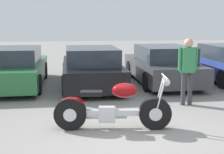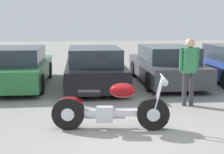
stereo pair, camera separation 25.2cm
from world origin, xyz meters
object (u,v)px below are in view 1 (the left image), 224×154
Objects in this scene: person_standing at (188,66)px; parked_car_dark_grey at (162,65)px; parked_car_green at (15,68)px; parked_car_black at (91,68)px; motorcycle at (112,108)px.

parked_car_dark_grey is at bearing 85.06° from person_standing.
parked_car_dark_grey is 3.13m from person_standing.
parked_car_green is at bearing 147.53° from person_standing.
person_standing reaches higher than parked_car_black.
parked_car_green is 2.58× the size of person_standing.
motorcycle is 0.53× the size of parked_car_black.
parked_car_green is 5.14m from parked_car_dark_grey.
person_standing is at bearing -50.49° from parked_car_black.
parked_car_black is at bearing 129.51° from person_standing.
parked_car_black reaches higher than motorcycle.
parked_car_black is 2.58× the size of person_standing.
parked_car_green is at bearing 173.17° from parked_car_black.
parked_car_black is at bearing -6.83° from parked_car_green.
motorcycle is 2.80m from person_standing.
person_standing is (-0.27, -3.09, 0.42)m from parked_car_dark_grey.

